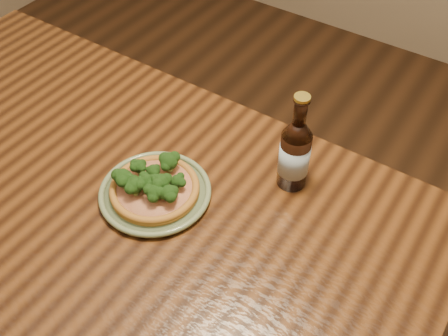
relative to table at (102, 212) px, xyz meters
The scene contains 4 objects.
table is the anchor object (origin of this frame).
plate 0.18m from the table, 24.47° to the left, with size 0.26×0.26×0.02m.
pizza 0.19m from the table, 24.40° to the left, with size 0.21×0.21×0.07m.
beer_bottle 0.50m from the table, 36.13° to the left, with size 0.07×0.07×0.26m.
Camera 1 is at (0.71, -0.41, 1.68)m, focal length 42.00 mm.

